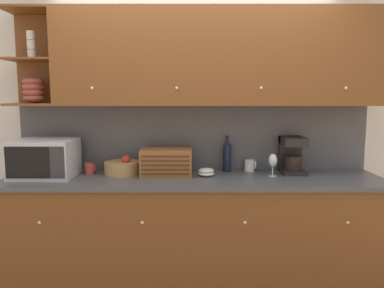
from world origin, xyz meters
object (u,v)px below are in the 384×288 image
(wine_glass, at_px, (271,161))
(mug_blue_second, at_px, (248,165))
(coffee_maker, at_px, (291,154))
(microwave, at_px, (43,158))
(fruit_basket, at_px, (121,168))
(bowl_stack_on_counter, at_px, (205,172))
(bread_box, at_px, (165,162))
(mug, at_px, (89,168))
(wine_bottle, at_px, (226,156))

(wine_glass, bearing_deg, mug_blue_second, 127.98)
(wine_glass, xyz_separation_m, coffee_maker, (0.20, 0.15, 0.03))
(coffee_maker, bearing_deg, microwave, -175.52)
(wine_glass, bearing_deg, fruit_basket, 176.59)
(bowl_stack_on_counter, xyz_separation_m, mug_blue_second, (0.41, 0.20, 0.02))
(bread_box, distance_m, bowl_stack_on_counter, 0.36)
(microwave, bearing_deg, mug, 17.33)
(bread_box, bearing_deg, coffee_maker, 5.53)
(microwave, bearing_deg, wine_glass, 0.61)
(fruit_basket, relative_size, wine_glass, 1.59)
(wine_bottle, bearing_deg, coffee_maker, -4.65)
(mug_blue_second, bearing_deg, bread_box, -167.30)
(wine_bottle, bearing_deg, wine_glass, -27.50)
(mug, relative_size, coffee_maker, 0.31)
(wine_bottle, bearing_deg, microwave, -172.21)
(microwave, relative_size, bread_box, 1.16)
(wine_glass, bearing_deg, coffee_maker, 36.10)
(mug_blue_second, bearing_deg, fruit_basket, -173.46)
(bread_box, bearing_deg, wine_glass, -2.47)
(mug, bearing_deg, fruit_basket, -2.35)
(mug, relative_size, mug_blue_second, 0.93)
(bread_box, height_order, mug_blue_second, bread_box)
(mug, xyz_separation_m, bowl_stack_on_counter, (1.03, -0.08, -0.02))
(coffee_maker, bearing_deg, wine_glass, -143.90)
(mug, xyz_separation_m, bread_box, (0.69, -0.05, 0.07))
(fruit_basket, bearing_deg, mug, 177.65)
(bread_box, relative_size, bowl_stack_on_counter, 3.04)
(mug_blue_second, xyz_separation_m, wine_glass, (0.16, -0.21, 0.08))
(bread_box, distance_m, wine_bottle, 0.57)
(wine_bottle, xyz_separation_m, mug_blue_second, (0.21, 0.01, -0.09))
(wine_glass, bearing_deg, mug, 176.78)
(bowl_stack_on_counter, bearing_deg, fruit_basket, 174.41)
(wine_bottle, distance_m, mug_blue_second, 0.23)
(microwave, xyz_separation_m, coffee_maker, (2.17, 0.17, 0.01))
(microwave, xyz_separation_m, bread_box, (1.04, 0.06, -0.04))
(mug, bearing_deg, microwave, -162.67)
(mug, bearing_deg, mug_blue_second, 4.76)
(fruit_basket, relative_size, bread_box, 0.71)
(fruit_basket, xyz_separation_m, mug_blue_second, (1.15, 0.13, -0.01))
(bowl_stack_on_counter, distance_m, mug_blue_second, 0.46)
(wine_bottle, xyz_separation_m, coffee_maker, (0.58, -0.05, 0.02))
(bowl_stack_on_counter, bearing_deg, mug_blue_second, 26.48)
(mug, xyz_separation_m, coffee_maker, (1.81, 0.06, 0.12))
(mug_blue_second, height_order, coffee_maker, coffee_maker)
(bread_box, height_order, bowl_stack_on_counter, bread_box)
(wine_glass, height_order, coffee_maker, coffee_maker)
(fruit_basket, xyz_separation_m, bread_box, (0.40, -0.04, 0.06))
(microwave, bearing_deg, coffee_maker, 4.48)
(mug, bearing_deg, coffee_maker, 1.85)
(microwave, bearing_deg, wine_bottle, 7.79)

